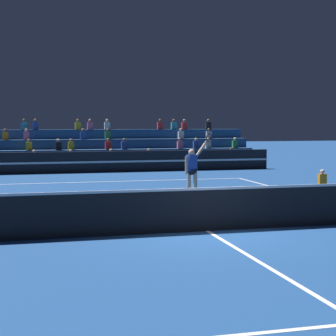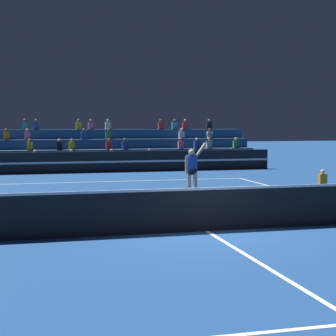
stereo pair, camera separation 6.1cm
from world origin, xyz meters
TOP-DOWN VIEW (x-y plane):
  - ground_plane at (0.00, 0.00)m, footprint 120.00×120.00m
  - court_lines at (0.00, 0.00)m, footprint 11.10×23.90m
  - tennis_net at (0.00, 0.00)m, footprint 12.00×0.10m
  - sponsor_banner_wall at (0.00, 16.71)m, footprint 18.00×0.26m
  - bleacher_stand at (0.00, 19.87)m, footprint 17.81×3.80m
  - ball_kid_courtside at (6.69, 6.37)m, footprint 0.30×0.36m
  - tennis_player at (1.30, 5.61)m, footprint 1.22×0.64m
  - tennis_ball at (-3.46, 5.27)m, footprint 0.07×0.07m

SIDE VIEW (x-z plane):
  - ground_plane at x=0.00m, z-range 0.00..0.00m
  - court_lines at x=0.00m, z-range 0.00..0.01m
  - tennis_ball at x=-3.46m, z-range 0.00..0.07m
  - ball_kid_courtside at x=6.69m, z-range -0.09..0.75m
  - tennis_net at x=0.00m, z-range -0.01..1.09m
  - sponsor_banner_wall at x=0.00m, z-range 0.00..1.10m
  - bleacher_stand at x=0.00m, z-range -0.58..2.25m
  - tennis_player at x=1.30m, z-range -0.17..2.13m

